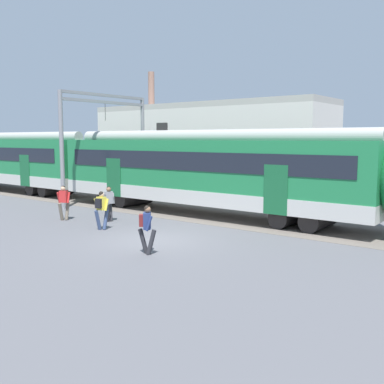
{
  "coord_description": "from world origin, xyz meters",
  "views": [
    {
      "loc": [
        11.49,
        -12.49,
        3.9
      ],
      "look_at": [
        -0.21,
        2.67,
        1.6
      ],
      "focal_mm": 42.0,
      "sensor_mm": 36.0,
      "label": 1
    }
  ],
  "objects": [
    {
      "name": "commuter_train",
      "position": [
        -10.6,
        5.92,
        2.25
      ],
      "size": [
        38.05,
        3.07,
        4.73
      ],
      "color": "#B7B7B2",
      "rests_on": "ground"
    },
    {
      "name": "pedestrian_yellow",
      "position": [
        -3.12,
        0.09,
        0.99
      ],
      "size": [
        0.54,
        0.67,
        1.67
      ],
      "color": "navy",
      "rests_on": "ground"
    },
    {
      "name": "pedestrian_red",
      "position": [
        -6.29,
        0.54,
        0.99
      ],
      "size": [
        0.52,
        0.71,
        1.67
      ],
      "color": "#6B6051",
      "rests_on": "ground"
    },
    {
      "name": "catenary_gantry",
      "position": [
        -9.31,
        5.93,
        4.31
      ],
      "size": [
        0.24,
        6.64,
        6.53
      ],
      "color": "gray",
      "rests_on": "ground"
    },
    {
      "name": "background_building",
      "position": [
        -8.13,
        14.73,
        3.21
      ],
      "size": [
        18.49,
        5.0,
        9.2
      ],
      "color": "beige",
      "rests_on": "ground"
    },
    {
      "name": "pedestrian_navy",
      "position": [
        1.21,
        -1.68,
        0.99
      ],
      "size": [
        0.7,
        0.51,
        1.67
      ],
      "color": "#28282D",
      "rests_on": "ground"
    },
    {
      "name": "ground_plane",
      "position": [
        0.0,
        0.0,
        0.0
      ],
      "size": [
        160.0,
        160.0,
        0.0
      ],
      "primitive_type": "plane",
      "color": "#515156"
    },
    {
      "name": "pedestrian_grey",
      "position": [
        -4.34,
        1.62,
        0.99
      ],
      "size": [
        0.55,
        0.67,
        1.67
      ],
      "color": "#28282D",
      "rests_on": "ground"
    },
    {
      "name": "track_bed",
      "position": [
        -13.08,
        5.93,
        0.01
      ],
      "size": [
        80.0,
        4.4,
        0.01
      ],
      "primitive_type": "cube",
      "color": "#605951",
      "rests_on": "ground"
    }
  ]
}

